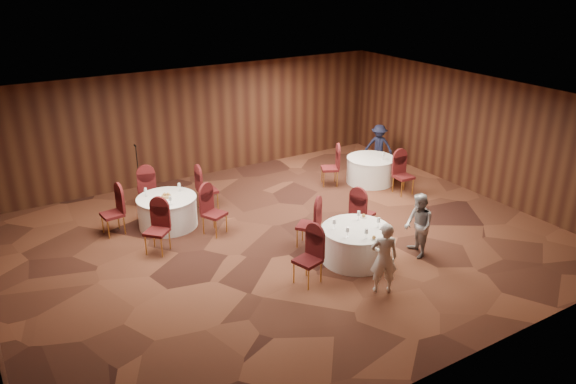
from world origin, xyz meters
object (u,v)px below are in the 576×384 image
woman_b (418,226)px  man_c (379,146)px  table_left (168,211)px  woman_a (384,258)px  table_main (356,244)px  table_right (370,170)px  mic_stand (140,187)px

woman_b → man_c: size_ratio=1.06×
table_left → woman_a: bearing=-63.0°
table_main → woman_b: woman_b is taller
woman_b → table_left: bearing=-117.2°
woman_a → table_right: bearing=-98.9°
mic_stand → woman_a: mic_stand is taller
table_left → man_c: man_c is taller
table_left → woman_a: woman_a is taller
table_main → table_right: (3.16, 3.40, 0.00)m
table_right → table_left: bearing=177.3°
table_left → woman_a: size_ratio=0.98×
table_right → man_c: (1.07, 0.93, 0.29)m
table_left → table_right: size_ratio=1.03×
woman_b → man_c: bearing=167.2°
mic_stand → woman_b: bearing=-53.8°
woman_b → man_c: 5.69m
woman_b → mic_stand: bearing=-125.1°
table_right → man_c: size_ratio=1.04×
woman_a → mic_stand: bearing=-39.8°
table_main → woman_a: (-0.31, -1.24, 0.35)m
woman_a → man_c: 7.19m
woman_a → man_c: size_ratio=1.09×
table_left → woman_a: 5.53m
table_right → woman_a: bearing=-126.9°
table_main → man_c: 6.06m
table_right → woman_b: size_ratio=0.97×
table_right → woman_a: size_ratio=0.95×
mic_stand → table_main: bearing=-60.5°
table_main → woman_a: size_ratio=1.03×
woman_a → man_c: (4.54, 5.57, -0.06)m
table_right → mic_stand: mic_stand is taller
table_left → table_right: 5.99m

